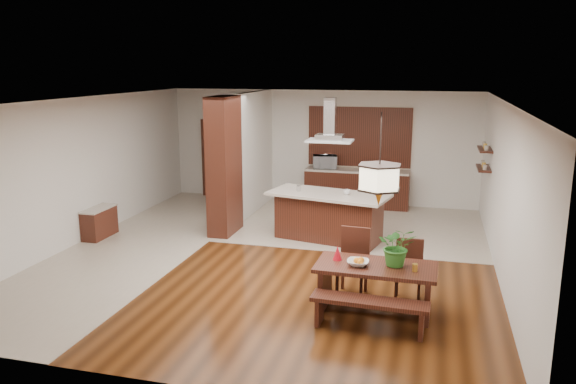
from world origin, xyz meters
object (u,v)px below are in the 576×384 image
(dining_bench, at_px, (369,315))
(microwave, at_px, (325,162))
(dining_chair_left, at_px, (352,263))
(dining_chair_right, at_px, (408,272))
(dining_table, at_px, (376,278))
(pendant_lantern, at_px, (380,160))
(kitchen_island, at_px, (328,216))
(island_cup, at_px, (347,192))
(fruit_bowl, at_px, (358,263))
(range_hood, at_px, (330,120))
(hallway_console, at_px, (99,223))
(foliage_plant, at_px, (397,246))

(dining_bench, xyz_separation_m, microwave, (-1.94, 6.78, 0.89))
(dining_bench, relative_size, microwave, 2.63)
(dining_chair_left, xyz_separation_m, dining_chair_right, (0.86, -0.02, -0.05))
(dining_table, distance_m, pendant_lantern, 1.72)
(kitchen_island, distance_m, island_cup, 0.66)
(kitchen_island, bearing_deg, fruit_bowl, -60.39)
(dining_chair_left, height_order, microwave, microwave)
(range_hood, bearing_deg, dining_chair_right, -57.38)
(dining_chair_left, relative_size, fruit_bowl, 3.34)
(hallway_console, relative_size, range_hood, 0.98)
(dining_table, relative_size, foliage_plant, 2.97)
(dining_bench, xyz_separation_m, dining_chair_right, (0.45, 1.13, 0.25))
(range_hood, bearing_deg, microwave, 102.68)
(dining_chair_left, distance_m, pendant_lantern, 1.85)
(dining_table, relative_size, pendant_lantern, 1.32)
(dining_chair_left, height_order, island_cup, island_cup)
(hallway_console, height_order, dining_chair_right, dining_chair_right)
(range_hood, bearing_deg, island_cup, -12.35)
(dining_bench, height_order, foliage_plant, foliage_plant)
(dining_table, xyz_separation_m, dining_chair_right, (0.44, 0.51, -0.06))
(dining_table, height_order, pendant_lantern, pendant_lantern)
(kitchen_island, distance_m, microwave, 3.07)
(foliage_plant, bearing_deg, dining_chair_right, 71.06)
(dining_bench, height_order, range_hood, range_hood)
(dining_chair_right, xyz_separation_m, fruit_bowl, (-0.69, -0.58, 0.28))
(dining_bench, distance_m, island_cup, 3.96)
(hallway_console, relative_size, pendant_lantern, 0.67)
(fruit_bowl, height_order, range_hood, range_hood)
(range_hood, height_order, island_cup, range_hood)
(dining_table, bearing_deg, dining_chair_left, 128.08)
(dining_chair_right, distance_m, foliage_plant, 0.72)
(dining_table, height_order, range_hood, range_hood)
(island_cup, bearing_deg, dining_chair_left, -79.09)
(dining_table, xyz_separation_m, microwave, (-1.96, 6.16, 0.59))
(dining_table, xyz_separation_m, island_cup, (-0.92, 3.15, 0.52))
(pendant_lantern, xyz_separation_m, range_hood, (-1.30, 3.23, 0.22))
(dining_chair_left, relative_size, kitchen_island, 0.41)
(dining_table, xyz_separation_m, kitchen_island, (-1.30, 3.23, -0.02))
(dining_chair_left, xyz_separation_m, range_hood, (-0.88, 2.70, 1.94))
(pendant_lantern, xyz_separation_m, microwave, (-1.96, 6.16, -1.13))
(dining_bench, relative_size, kitchen_island, 0.62)
(dining_chair_left, distance_m, foliage_plant, 0.98)
(hallway_console, xyz_separation_m, island_cup, (5.02, 0.96, 0.73))
(microwave, bearing_deg, pendant_lantern, -87.26)
(dining_chair_right, relative_size, range_hood, 1.04)
(hallway_console, height_order, foliage_plant, foliage_plant)
(range_hood, bearing_deg, dining_table, -68.10)
(dining_bench, xyz_separation_m, island_cup, (-0.91, 3.77, 0.82))
(dining_table, bearing_deg, microwave, 107.63)
(fruit_bowl, height_order, island_cup, island_cup)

